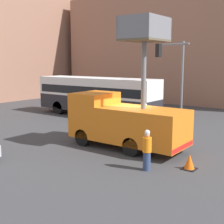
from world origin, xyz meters
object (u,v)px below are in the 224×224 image
object	(u,v)px
traffic_light_pole	(174,68)
road_worker_directing	(145,117)
utility_truck	(125,119)
city_bus	(96,94)
traffic_cone_near_truck	(189,162)
road_worker_near_truck	(147,150)

from	to	relation	value
traffic_light_pole	road_worker_directing	world-z (taller)	traffic_light_pole
traffic_light_pole	utility_truck	bearing A→B (deg)	-173.35
utility_truck	city_bus	distance (m)	9.68
city_bus	traffic_cone_near_truck	xyz separation A→B (m)	(-7.65, -11.32, -1.58)
road_worker_near_truck	city_bus	bearing A→B (deg)	-42.63
city_bus	traffic_light_pole	size ratio (longest dim) A/B	1.82
utility_truck	road_worker_directing	size ratio (longest dim) A/B	3.70
city_bus	traffic_light_pole	distance (m)	6.76
traffic_cone_near_truck	city_bus	bearing A→B (deg)	55.94
utility_truck	traffic_light_pole	size ratio (longest dim) A/B	1.10
road_worker_near_truck	traffic_light_pole	bearing A→B (deg)	-71.10
traffic_light_pole	road_worker_near_truck	world-z (taller)	traffic_light_pole
city_bus	traffic_light_pole	bearing A→B (deg)	171.08
city_bus	road_worker_directing	size ratio (longest dim) A/B	6.10
utility_truck	traffic_light_pole	distance (m)	8.14
utility_truck	road_worker_near_truck	distance (m)	3.69
traffic_light_pole	traffic_cone_near_truck	xyz separation A→B (m)	(-8.88, -5.03, -3.72)
city_bus	road_worker_directing	bearing A→B (deg)	140.39
utility_truck	traffic_cone_near_truck	xyz separation A→B (m)	(-1.18, -4.13, -1.23)
utility_truck	road_worker_directing	xyz separation A→B (m)	(4.38, 1.33, -0.65)
road_worker_directing	road_worker_near_truck	bearing A→B (deg)	33.63
road_worker_near_truck	traffic_cone_near_truck	xyz separation A→B (m)	(1.19, -1.39, -0.55)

